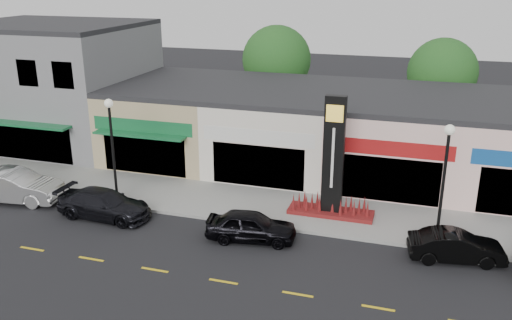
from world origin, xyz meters
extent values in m
plane|color=black|center=(0.00, 0.00, 0.00)|extent=(120.00, 120.00, 0.00)
cube|color=gray|center=(0.00, 4.35, 0.07)|extent=(52.00, 4.30, 0.15)
cube|color=gray|center=(0.00, 2.10, 0.07)|extent=(52.00, 0.20, 0.15)
cube|color=slate|center=(-18.00, 11.50, 4.00)|extent=(12.00, 10.00, 8.00)
cube|color=#262628|center=(-18.00, 11.50, 8.15)|extent=(12.00, 10.00, 0.30)
cube|color=black|center=(-18.00, 6.55, 1.40)|extent=(9.00, 0.10, 2.40)
cube|color=#166435|center=(-18.00, 6.05, 2.70)|extent=(9.50, 1.00, 0.14)
cube|color=black|center=(-16.00, 6.55, 5.80)|extent=(1.40, 0.10, 1.60)
cube|color=black|center=(-13.50, 6.55, 5.80)|extent=(1.40, 0.10, 1.60)
cube|color=tan|center=(-8.50, 11.50, 2.25)|extent=(7.00, 10.00, 4.50)
cube|color=#262628|center=(-8.50, 11.50, 4.65)|extent=(7.00, 10.00, 0.30)
cube|color=black|center=(-8.50, 6.55, 1.40)|extent=(5.25, 0.10, 2.40)
cube|color=#166435|center=(-8.50, 6.55, 3.10)|extent=(6.30, 0.12, 0.80)
cube|color=#166435|center=(-8.50, 6.10, 2.70)|extent=(5.60, 0.90, 0.12)
cube|color=beige|center=(-1.50, 11.50, 2.25)|extent=(7.00, 10.00, 4.50)
cube|color=#262628|center=(-1.50, 11.50, 4.65)|extent=(7.00, 10.00, 0.30)
cube|color=black|center=(-1.50, 6.55, 1.40)|extent=(5.25, 0.10, 2.40)
cube|color=silver|center=(-1.50, 6.55, 3.10)|extent=(6.30, 0.12, 0.80)
cube|color=beige|center=(5.50, 11.50, 2.25)|extent=(7.00, 10.00, 4.50)
cube|color=#262628|center=(5.50, 11.50, 4.65)|extent=(7.00, 10.00, 0.30)
cube|color=black|center=(5.50, 6.55, 1.40)|extent=(5.25, 0.10, 2.40)
cube|color=#A71617|center=(5.50, 6.55, 3.10)|extent=(6.30, 0.12, 0.80)
cylinder|color=#382619|center=(-4.00, 19.50, 1.57)|extent=(0.36, 0.36, 3.15)
sphere|color=#19511A|center=(-4.00, 19.50, 5.23)|extent=(5.20, 5.20, 5.20)
cylinder|color=#382619|center=(8.00, 19.50, 1.49)|extent=(0.36, 0.36, 2.97)
sphere|color=#19511A|center=(8.00, 19.50, 4.89)|extent=(4.80, 4.80, 4.80)
cylinder|color=black|center=(-8.00, 2.50, 0.30)|extent=(0.32, 0.32, 0.30)
cylinder|color=black|center=(-8.00, 2.50, 2.80)|extent=(0.14, 0.14, 5.00)
sphere|color=silver|center=(-8.00, 2.50, 5.40)|extent=(0.44, 0.44, 0.44)
cylinder|color=black|center=(8.00, 2.50, 0.30)|extent=(0.32, 0.32, 0.30)
cylinder|color=black|center=(8.00, 2.50, 2.80)|extent=(0.14, 0.14, 5.00)
sphere|color=silver|center=(8.00, 2.50, 5.40)|extent=(0.44, 0.44, 0.44)
cube|color=maroon|center=(3.00, 4.20, 0.25)|extent=(4.20, 1.30, 0.20)
cube|color=black|center=(3.00, 4.20, 3.15)|extent=(1.00, 0.40, 6.00)
cube|color=yellow|center=(3.00, 3.98, 5.35)|extent=(0.80, 0.05, 0.80)
cube|color=silver|center=(3.00, 3.98, 3.15)|extent=(0.12, 0.04, 3.00)
imported|color=silver|center=(-13.38, 1.19, 0.85)|extent=(2.46, 5.37, 1.71)
imported|color=black|center=(-7.71, 0.85, 0.70)|extent=(2.10, 4.85, 1.39)
imported|color=black|center=(-0.03, 0.69, 0.69)|extent=(2.20, 4.27, 1.39)
imported|color=black|center=(8.77, 1.48, 0.65)|extent=(1.97, 4.09, 1.29)
camera|label=1|loc=(6.72, -20.35, 11.56)|focal=38.00mm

